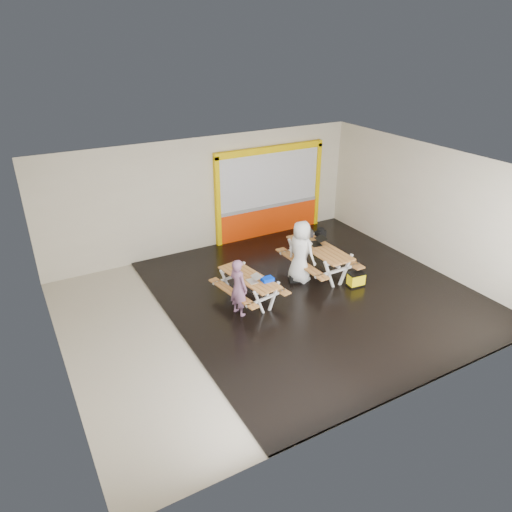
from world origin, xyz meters
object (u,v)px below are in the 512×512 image
picnic_table_right (319,254)px  person_left (238,287)px  laptop_right (317,242)px  blue_pouch (267,279)px  dark_case (297,278)px  backpack (320,237)px  toolbox (305,234)px  picnic_table_left (249,282)px  person_right (301,252)px  laptop_left (254,279)px  fluke_bag (356,279)px

picnic_table_right → person_left: bearing=-165.5°
laptop_right → blue_pouch: 2.38m
blue_pouch → dark_case: blue_pouch is taller
picnic_table_right → backpack: backpack is taller
toolbox → blue_pouch: bearing=-144.6°
picnic_table_left → person_right: person_right is taller
picnic_table_left → laptop_left: size_ratio=6.02×
person_right → fluke_bag: bearing=-150.8°
backpack → dark_case: backpack is taller
picnic_table_left → backpack: (2.95, 1.03, 0.23)m
backpack → fluke_bag: (-0.08, -1.78, -0.56)m
blue_pouch → dark_case: (1.35, 0.69, -0.65)m
laptop_left → toolbox: size_ratio=0.69×
picnic_table_left → laptop_left: bearing=-93.2°
laptop_right → dark_case: 1.18m
picnic_table_left → toolbox: toolbox is taller
laptop_right → backpack: 0.70m
dark_case → fluke_bag: bearing=-39.8°
toolbox → fluke_bag: bearing=-77.3°
person_left → blue_pouch: size_ratio=5.01×
picnic_table_left → backpack: 3.13m
blue_pouch → backpack: size_ratio=0.57×
laptop_left → blue_pouch: 0.34m
picnic_table_left → person_right: bearing=8.1°
picnic_table_right → fluke_bag: picnic_table_right is taller
person_right → laptop_left: 1.81m
laptop_left → blue_pouch: bearing=-26.7°
toolbox → backpack: (0.50, -0.07, -0.18)m
person_left → laptop_right: bearing=-86.3°
backpack → picnic_table_right: bearing=-128.0°
laptop_left → laptop_right: 2.61m
laptop_right → dark_case: size_ratio=1.15×
picnic_table_right → laptop_left: picnic_table_right is taller
laptop_right → backpack: (0.48, 0.50, -0.13)m
laptop_left → blue_pouch: (0.30, -0.15, -0.00)m
picnic_table_left → backpack: size_ratio=3.91×
blue_pouch → dark_case: bearing=27.1°
person_right → blue_pouch: size_ratio=5.97×
blue_pouch → laptop_right: bearing=23.8°
picnic_table_right → dark_case: bearing=-175.3°
blue_pouch → picnic_table_right: bearing=19.7°
person_left → blue_pouch: person_left is taller
person_right → laptop_left: size_ratio=5.24×
picnic_table_left → blue_pouch: blue_pouch is taller
person_left → backpack: (3.46, 1.46, 0.02)m
backpack → dark_case: bearing=-149.6°
toolbox → dark_case: 1.43m
blue_pouch → fluke_bag: 2.65m
toolbox → dark_case: size_ratio=1.14×
person_left → dark_case: person_left is taller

